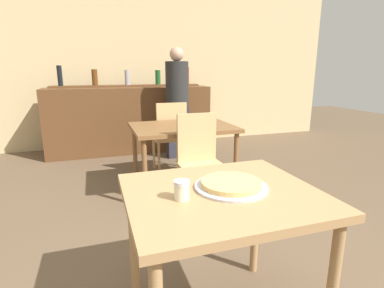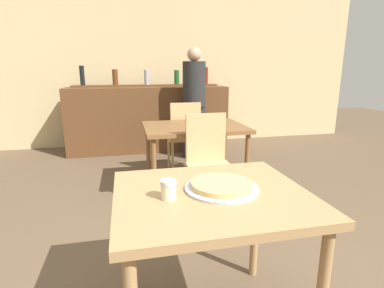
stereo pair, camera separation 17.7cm
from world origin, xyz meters
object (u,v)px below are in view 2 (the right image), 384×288
object	(u,v)px
chair_far_side_back	(184,133)
cheese_shaker	(168,189)
pizza_tray	(222,186)
chair_far_side_front	(208,157)
person_standing	(194,99)

from	to	relation	value
chair_far_side_back	cheese_shaker	distance (m)	2.55
chair_far_side_back	pizza_tray	distance (m)	2.45
chair_far_side_front	person_standing	bearing A→B (deg)	80.99
chair_far_side_front	chair_far_side_back	bearing A→B (deg)	90.00
chair_far_side_front	chair_far_side_back	xyz separation A→B (m)	(0.00, 1.15, 0.00)
pizza_tray	person_standing	world-z (taller)	person_standing
chair_far_side_front	pizza_tray	bearing A→B (deg)	-103.03
pizza_tray	cheese_shaker	distance (m)	0.27
chair_far_side_front	pizza_tray	distance (m)	1.32
cheese_shaker	pizza_tray	bearing A→B (deg)	10.93
cheese_shaker	chair_far_side_front	bearing A→B (deg)	66.99
chair_far_side_back	pizza_tray	world-z (taller)	chair_far_side_back
chair_far_side_front	pizza_tray	size ratio (longest dim) A/B	2.61
cheese_shaker	person_standing	bearing A→B (deg)	74.96
chair_far_side_back	cheese_shaker	world-z (taller)	chair_far_side_back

